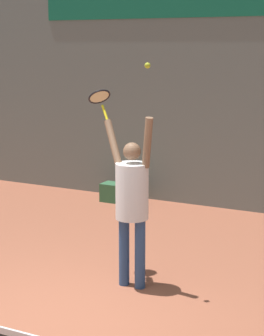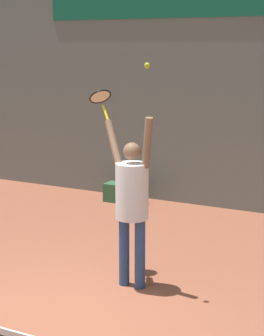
{
  "view_description": "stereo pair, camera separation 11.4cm",
  "coord_description": "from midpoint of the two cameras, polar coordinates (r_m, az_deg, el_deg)",
  "views": [
    {
      "loc": [
        3.61,
        -4.88,
        2.93
      ],
      "look_at": [
        0.37,
        1.43,
        1.5
      ],
      "focal_mm": 65.0,
      "sensor_mm": 36.0,
      "label": 1
    },
    {
      "loc": [
        3.71,
        -4.83,
        2.93
      ],
      "look_at": [
        0.37,
        1.43,
        1.5
      ],
      "focal_mm": 65.0,
      "sensor_mm": 36.0,
      "label": 2
    }
  ],
  "objects": [
    {
      "name": "equipment_bag",
      "position": [
        11.54,
        -0.48,
        -2.37
      ],
      "size": [
        0.74,
        0.34,
        0.35
      ],
      "color": "#33663F",
      "rests_on": "ground_plane"
    },
    {
      "name": "tennis_ball",
      "position": [
        6.86,
        1.91,
        9.58
      ],
      "size": [
        0.07,
        0.07,
        0.07
      ],
      "color": "#CCDB2D"
    },
    {
      "name": "tennis_player",
      "position": [
        7.33,
        0.43,
        -2.77
      ],
      "size": [
        0.83,
        0.49,
        2.13
      ],
      "color": "#2D4C7F",
      "rests_on": "ground_plane"
    },
    {
      "name": "tennis_racket",
      "position": [
        7.75,
        -2.53,
        6.55
      ],
      "size": [
        0.4,
        0.38,
        0.4
      ],
      "color": "yellow"
    },
    {
      "name": "back_wall",
      "position": [
        11.0,
        8.77,
        9.06
      ],
      "size": [
        18.0,
        0.1,
        5.0
      ],
      "color": "slate",
      "rests_on": "ground_plane"
    },
    {
      "name": "ground_plane",
      "position": [
        6.75,
        -8.27,
        -14.42
      ],
      "size": [
        18.0,
        18.0,
        0.0
      ],
      "primitive_type": "plane",
      "color": "#9E563D"
    }
  ]
}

